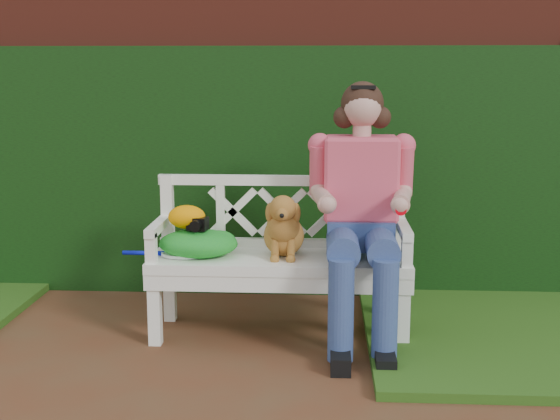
{
  "coord_description": "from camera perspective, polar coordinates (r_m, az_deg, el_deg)",
  "views": [
    {
      "loc": [
        0.84,
        -3.43,
        1.55
      ],
      "look_at": [
        0.59,
        0.8,
        0.75
      ],
      "focal_mm": 48.0,
      "sensor_mm": 36.0,
      "label": 1
    }
  ],
  "objects": [
    {
      "name": "green_bag",
      "position": [
        4.37,
        -6.24,
        -2.48
      ],
      "size": [
        0.48,
        0.39,
        0.16
      ],
      "primitive_type": null,
      "rotation": [
        0.0,
        0.0,
        -0.07
      ],
      "color": "#379144",
      "rests_on": "garden_bench"
    },
    {
      "name": "brick_wall",
      "position": [
        5.41,
        -5.63,
        5.89
      ],
      "size": [
        10.0,
        0.3,
        2.2
      ],
      "primitive_type": "cube",
      "color": "maroon",
      "rests_on": "ground"
    },
    {
      "name": "tennis_racket",
      "position": [
        4.4,
        -7.58,
        -3.3
      ],
      "size": [
        0.57,
        0.38,
        0.03
      ],
      "primitive_type": null,
      "rotation": [
        0.0,
        0.0,
        0.32
      ],
      "color": "silver",
      "rests_on": "garden_bench"
    },
    {
      "name": "garden_bench",
      "position": [
        4.43,
        -0.0,
        -6.5
      ],
      "size": [
        1.61,
        0.68,
        0.48
      ],
      "primitive_type": null,
      "rotation": [
        0.0,
        0.0,
        0.05
      ],
      "color": "white",
      "rests_on": "ground"
    },
    {
      "name": "dog",
      "position": [
        4.3,
        0.28,
        -1.11
      ],
      "size": [
        0.37,
        0.42,
        0.38
      ],
      "primitive_type": null,
      "rotation": [
        0.0,
        0.0,
        0.43
      ],
      "color": "#AE7939",
      "rests_on": "garden_bench"
    },
    {
      "name": "camera_item",
      "position": [
        4.33,
        -6.29,
        -1.04
      ],
      "size": [
        0.12,
        0.1,
        0.07
      ],
      "primitive_type": "cube",
      "rotation": [
        0.0,
        0.0,
        -0.17
      ],
      "color": "black",
      "rests_on": "green_bag"
    },
    {
      "name": "ivy_hedge",
      "position": [
        5.22,
        -5.95,
        2.94
      ],
      "size": [
        10.0,
        0.18,
        1.7
      ],
      "primitive_type": "cube",
      "color": "#113C0E",
      "rests_on": "ground"
    },
    {
      "name": "seated_woman",
      "position": [
        4.29,
        6.18,
        -0.14
      ],
      "size": [
        0.76,
        0.93,
        1.5
      ],
      "primitive_type": null,
      "rotation": [
        0.0,
        0.0,
        0.16
      ],
      "color": "#FA434F",
      "rests_on": "ground"
    },
    {
      "name": "baseball_glove",
      "position": [
        4.37,
        -7.12,
        -0.53
      ],
      "size": [
        0.27,
        0.24,
        0.14
      ],
      "primitive_type": "ellipsoid",
      "rotation": [
        0.0,
        0.0,
        -0.43
      ],
      "color": "orange",
      "rests_on": "green_bag"
    },
    {
      "name": "ground",
      "position": [
        3.85,
        -9.78,
        -13.19
      ],
      "size": [
        60.0,
        60.0,
        0.0
      ],
      "primitive_type": "plane",
      "color": "#5B2B18"
    }
  ]
}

